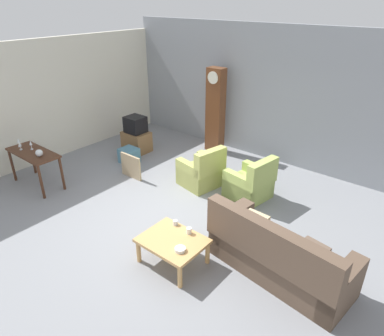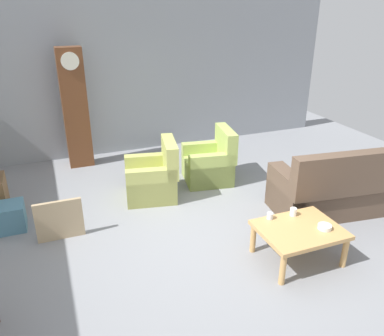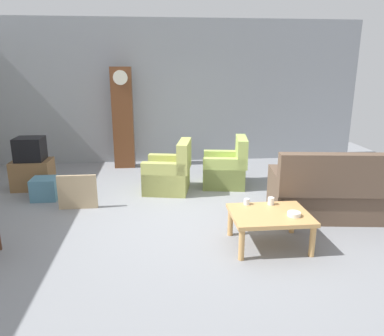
{
  "view_description": "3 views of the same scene",
  "coord_description": "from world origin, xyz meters",
  "views": [
    {
      "loc": [
        3.7,
        -3.92,
        3.74
      ],
      "look_at": [
        -0.01,
        0.61,
        0.8
      ],
      "focal_mm": 32.32,
      "sensor_mm": 36.0,
      "label": 1
    },
    {
      "loc": [
        -1.76,
        -4.01,
        2.88
      ],
      "look_at": [
        0.08,
        0.71,
        0.68
      ],
      "focal_mm": 35.98,
      "sensor_mm": 36.0,
      "label": 2
    },
    {
      "loc": [
        -0.54,
        -4.93,
        2.17
      ],
      "look_at": [
        -0.01,
        0.5,
        0.65
      ],
      "focal_mm": 34.09,
      "sensor_mm": 36.0,
      "label": 3
    }
  ],
  "objects": [
    {
      "name": "ground_plane",
      "position": [
        0.0,
        0.0,
        0.0
      ],
      "size": [
        10.4,
        10.4,
        0.0
      ],
      "primitive_type": "plane",
      "color": "gray"
    },
    {
      "name": "garage_door_wall",
      "position": [
        0.0,
        3.6,
        1.6
      ],
      "size": [
        8.4,
        0.16,
        3.2
      ],
      "primitive_type": "cube",
      "color": "gray",
      "rests_on": "ground_plane"
    },
    {
      "name": "couch_floral",
      "position": [
        2.19,
        -0.12,
        0.35
      ],
      "size": [
        2.19,
        1.13,
        1.04
      ],
      "color": "brown",
      "rests_on": "ground_plane"
    },
    {
      "name": "armchair_olive_near",
      "position": [
        -0.33,
        1.33,
        0.31
      ],
      "size": [
        0.92,
        0.9,
        0.92
      ],
      "color": "tan",
      "rests_on": "ground_plane"
    },
    {
      "name": "armchair_olive_far",
      "position": [
        0.75,
        1.55,
        0.31
      ],
      "size": [
        0.9,
        0.87,
        0.92
      ],
      "color": "#A7BD5D",
      "rests_on": "ground_plane"
    },
    {
      "name": "coffee_table_wood",
      "position": [
        0.83,
        -0.88,
        0.37
      ],
      "size": [
        0.96,
        0.76,
        0.43
      ],
      "color": "tan",
      "rests_on": "ground_plane"
    },
    {
      "name": "grandfather_clock",
      "position": [
        -1.26,
        3.09,
        1.09
      ],
      "size": [
        0.44,
        0.3,
        2.17
      ],
      "color": "brown",
      "rests_on": "ground_plane"
    },
    {
      "name": "framed_picture_leaning",
      "position": [
        -1.8,
        0.62,
        0.27
      ],
      "size": [
        0.6,
        0.05,
        0.55
      ],
      "primitive_type": "cube",
      "color": "tan",
      "rests_on": "ground_plane"
    },
    {
      "name": "storage_box_blue",
      "position": [
        -2.44,
        1.11,
        0.18
      ],
      "size": [
        0.42,
        0.39,
        0.37
      ],
      "primitive_type": "cube",
      "color": "teal",
      "rests_on": "ground_plane"
    },
    {
      "name": "cup_white_porcelain",
      "position": [
        0.92,
        -0.6,
        0.48
      ],
      "size": [
        0.08,
        0.08,
        0.1
      ],
      "primitive_type": "cylinder",
      "color": "white",
      "rests_on": "coffee_table_wood"
    },
    {
      "name": "cup_blue_rimmed",
      "position": [
        0.61,
        -0.57,
        0.47
      ],
      "size": [
        0.08,
        0.08,
        0.08
      ],
      "primitive_type": "cylinder",
      "color": "silver",
      "rests_on": "coffee_table_wood"
    },
    {
      "name": "bowl_white_stacked",
      "position": [
        1.08,
        -0.99,
        0.46
      ],
      "size": [
        0.16,
        0.16,
        0.05
      ],
      "primitive_type": "cylinder",
      "color": "white",
      "rests_on": "coffee_table_wood"
    }
  ]
}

